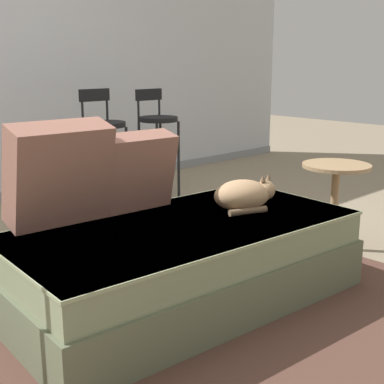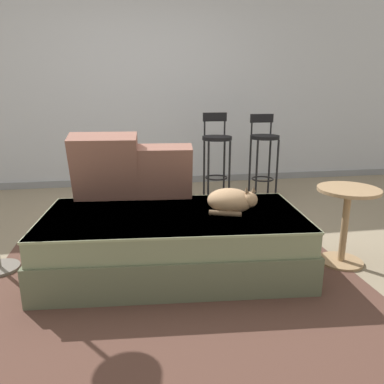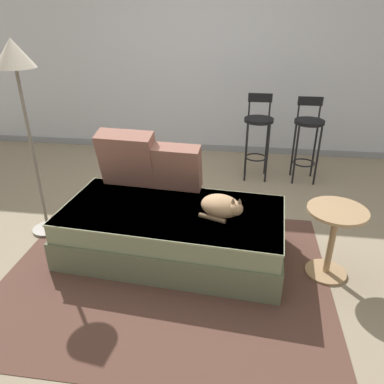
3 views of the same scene
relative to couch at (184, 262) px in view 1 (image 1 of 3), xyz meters
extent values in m
plane|color=gray|center=(0.00, 0.40, -0.22)|extent=(16.00, 16.00, 0.00)
cube|color=brown|center=(0.00, -0.30, -0.21)|extent=(2.52, 2.02, 0.01)
cube|color=#636B50|center=(0.00, 0.00, -0.09)|extent=(1.89, 1.06, 0.26)
cube|color=gray|center=(0.00, 0.00, 0.13)|extent=(1.84, 1.02, 0.17)
cube|color=#98A47B|center=(0.00, 0.00, 0.20)|extent=(1.86, 1.03, 0.02)
cube|color=#936051|center=(-0.47, 0.40, 0.47)|extent=(0.52, 0.33, 0.53)
cube|color=#936051|center=(-0.02, 0.36, 0.43)|extent=(0.43, 0.27, 0.43)
ellipsoid|color=tan|center=(0.40, -0.04, 0.30)|extent=(0.38, 0.34, 0.17)
sphere|color=tan|center=(0.52, -0.11, 0.32)|extent=(0.11, 0.11, 0.11)
cone|color=brown|center=(0.49, -0.11, 0.39)|extent=(0.03, 0.03, 0.04)
cone|color=brown|center=(0.54, -0.11, 0.39)|extent=(0.03, 0.03, 0.04)
cylinder|color=brown|center=(0.34, -0.13, 0.24)|extent=(0.22, 0.11, 0.04)
cylinder|color=black|center=(0.59, 1.59, 0.13)|extent=(0.02, 0.02, 0.71)
cylinder|color=black|center=(0.83, 1.59, 0.13)|extent=(0.02, 0.02, 0.71)
cylinder|color=black|center=(0.59, 1.84, 0.13)|extent=(0.02, 0.02, 0.71)
cylinder|color=black|center=(0.83, 1.84, 0.13)|extent=(0.02, 0.02, 0.71)
torus|color=black|center=(0.71, 1.72, 0.05)|extent=(0.26, 0.26, 0.02)
cylinder|color=black|center=(0.71, 1.72, 0.51)|extent=(0.34, 0.34, 0.04)
cylinder|color=black|center=(0.59, 1.85, 0.61)|extent=(0.02, 0.02, 0.25)
cylinder|color=black|center=(0.83, 1.85, 0.61)|extent=(0.02, 0.02, 0.25)
cube|color=black|center=(0.71, 1.85, 0.74)|extent=(0.28, 0.03, 0.10)
cylinder|color=black|center=(1.16, 1.59, 0.13)|extent=(0.02, 0.02, 0.71)
cylinder|color=black|center=(1.41, 1.59, 0.13)|extent=(0.02, 0.02, 0.71)
cylinder|color=black|center=(1.16, 1.84, 0.13)|extent=(0.02, 0.02, 0.71)
cylinder|color=black|center=(1.41, 1.84, 0.13)|extent=(0.02, 0.02, 0.71)
torus|color=black|center=(1.28, 1.72, 0.01)|extent=(0.27, 0.27, 0.02)
cylinder|color=black|center=(1.28, 1.72, 0.51)|extent=(0.34, 0.34, 0.04)
cylinder|color=black|center=(1.16, 1.85, 0.60)|extent=(0.02, 0.02, 0.23)
cylinder|color=black|center=(1.40, 1.85, 0.60)|extent=(0.02, 0.02, 0.23)
cube|color=black|center=(1.28, 1.85, 0.72)|extent=(0.28, 0.03, 0.10)
cylinder|color=tan|center=(1.26, -0.10, 0.06)|extent=(0.05, 0.05, 0.56)
cylinder|color=tan|center=(1.26, -0.10, -0.21)|extent=(0.32, 0.32, 0.02)
cylinder|color=tan|center=(1.26, -0.10, 0.35)|extent=(0.44, 0.44, 0.02)
camera|label=1|loc=(-1.77, -1.91, 1.02)|focal=50.00mm
camera|label=2|loc=(-0.28, -2.46, 1.04)|focal=35.00mm
camera|label=3|loc=(0.53, -2.61, 1.70)|focal=35.00mm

